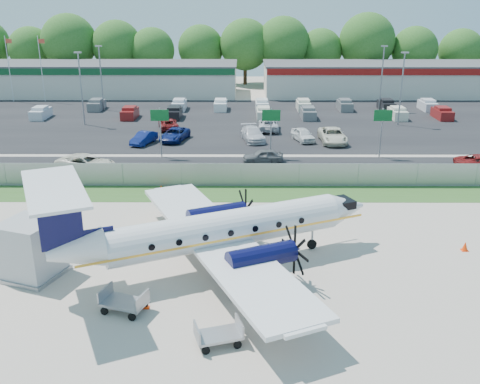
{
  "coord_description": "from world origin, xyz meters",
  "views": [
    {
      "loc": [
        0.15,
        -29.13,
        14.82
      ],
      "look_at": [
        0.0,
        6.0,
        2.3
      ],
      "focal_mm": 40.0,
      "sensor_mm": 36.0,
      "label": 1
    }
  ],
  "objects_px": {
    "pushback_tug": "(24,257)",
    "service_container": "(31,251)",
    "baggage_cart_far": "(219,334)",
    "baggage_cart_near": "(124,302)",
    "aircraft": "(219,230)"
  },
  "relations": [
    {
      "from": "aircraft",
      "to": "baggage_cart_near",
      "type": "height_order",
      "value": "aircraft"
    },
    {
      "from": "aircraft",
      "to": "pushback_tug",
      "type": "bearing_deg",
      "value": -179.28
    },
    {
      "from": "aircraft",
      "to": "pushback_tug",
      "type": "height_order",
      "value": "aircraft"
    },
    {
      "from": "aircraft",
      "to": "service_container",
      "type": "xyz_separation_m",
      "value": [
        -10.61,
        -1.03,
        -0.86
      ]
    },
    {
      "from": "aircraft",
      "to": "service_container",
      "type": "bearing_deg",
      "value": -174.47
    },
    {
      "from": "baggage_cart_near",
      "to": "baggage_cart_far",
      "type": "bearing_deg",
      "value": -29.1
    },
    {
      "from": "aircraft",
      "to": "pushback_tug",
      "type": "distance_m",
      "value": 11.6
    },
    {
      "from": "pushback_tug",
      "to": "service_container",
      "type": "relative_size",
      "value": 0.82
    },
    {
      "from": "baggage_cart_near",
      "to": "pushback_tug",
      "type": "bearing_deg",
      "value": 145.81
    },
    {
      "from": "aircraft",
      "to": "service_container",
      "type": "relative_size",
      "value": 5.23
    },
    {
      "from": "aircraft",
      "to": "baggage_cart_near",
      "type": "bearing_deg",
      "value": -134.2
    },
    {
      "from": "pushback_tug",
      "to": "baggage_cart_near",
      "type": "height_order",
      "value": "pushback_tug"
    },
    {
      "from": "baggage_cart_far",
      "to": "service_container",
      "type": "xyz_separation_m",
      "value": [
        -10.85,
        6.48,
        1.04
      ]
    },
    {
      "from": "pushback_tug",
      "to": "baggage_cart_far",
      "type": "distance_m",
      "value": 13.84
    },
    {
      "from": "aircraft",
      "to": "service_container",
      "type": "height_order",
      "value": "aircraft"
    }
  ]
}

